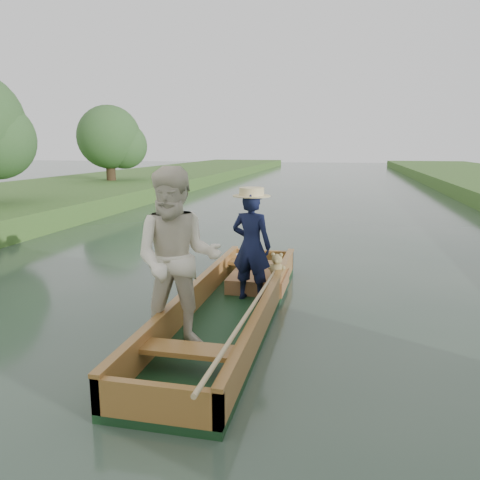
# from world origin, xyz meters

# --- Properties ---
(ground) EXTENTS (120.00, 120.00, 0.00)m
(ground) POSITION_xyz_m (0.00, 0.00, 0.00)
(ground) COLOR #283D30
(ground) RESTS_ON ground
(trees_far) EXTENTS (3.99, 12.56, 4.32)m
(trees_far) POSITION_xyz_m (-9.02, 10.32, 2.59)
(trees_far) COLOR #47331E
(trees_far) RESTS_ON ground
(punt) EXTENTS (1.43, 5.31, 2.03)m
(punt) POSITION_xyz_m (-0.12, -0.37, 0.71)
(punt) COLOR black
(punt) RESTS_ON ground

